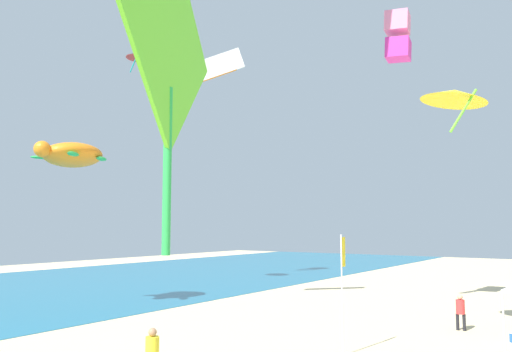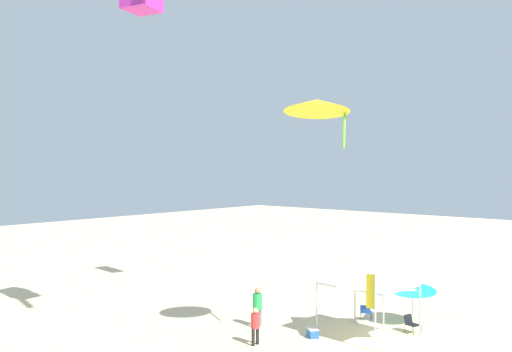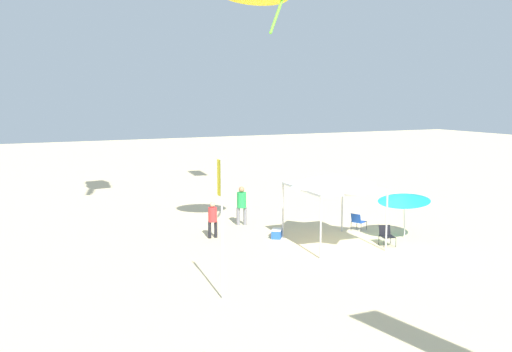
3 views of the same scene
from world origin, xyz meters
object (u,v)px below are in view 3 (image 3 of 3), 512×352
(folding_chair_left_of_tent, at_px, (386,234))
(person_by_tent, at_px, (213,217))
(folding_chair_right_of_tent, at_px, (358,220))
(beach_umbrella, at_px, (404,197))
(banner_flag, at_px, (221,215))
(canopy_tent, at_px, (333,181))
(person_beachcomber, at_px, (242,202))
(cooler_box, at_px, (277,234))

(folding_chair_left_of_tent, xyz_separation_m, person_by_tent, (4.27, 6.06, 0.47))
(folding_chair_right_of_tent, height_order, folding_chair_left_of_tent, same)
(beach_umbrella, height_order, banner_flag, banner_flag)
(canopy_tent, relative_size, person_beachcomber, 2.02)
(canopy_tent, distance_m, beach_umbrella, 3.41)
(banner_flag, bearing_deg, folding_chair_left_of_tent, -71.64)
(canopy_tent, height_order, cooler_box, canopy_tent)
(beach_umbrella, height_order, cooler_box, beach_umbrella)
(folding_chair_right_of_tent, distance_m, folding_chair_left_of_tent, 2.69)
(banner_flag, bearing_deg, cooler_box, -40.44)
(person_beachcomber, bearing_deg, banner_flag, -104.12)
(canopy_tent, height_order, banner_flag, banner_flag)
(beach_umbrella, bearing_deg, canopy_tent, 79.38)
(person_beachcomber, bearing_deg, folding_chair_left_of_tent, -43.42)
(person_beachcomber, height_order, person_by_tent, person_beachcomber)
(canopy_tent, distance_m, person_beachcomber, 5.46)
(banner_flag, bearing_deg, folding_chair_right_of_tent, -58.69)
(cooler_box, bearing_deg, folding_chair_left_of_tent, -130.63)
(canopy_tent, xyz_separation_m, folding_chair_left_of_tent, (-1.16, -1.91, -2.19))
(beach_umbrella, bearing_deg, cooler_box, 62.99)
(beach_umbrella, xyz_separation_m, cooler_box, (2.49, 4.88, -1.62))
(folding_chair_left_of_tent, height_order, banner_flag, banner_flag)
(beach_umbrella, xyz_separation_m, folding_chair_right_of_tent, (2.09, 0.87, -1.35))
(beach_umbrella, relative_size, person_by_tent, 1.42)
(person_by_tent, bearing_deg, folding_chair_right_of_tent, 165.52)
(banner_flag, bearing_deg, person_by_tent, -19.32)
(beach_umbrella, distance_m, folding_chair_left_of_tent, 1.98)
(person_beachcomber, distance_m, person_by_tent, 2.78)
(canopy_tent, xyz_separation_m, banner_flag, (-4.00, 6.64, -0.04))
(person_by_tent, bearing_deg, cooler_box, 153.42)
(folding_chair_left_of_tent, bearing_deg, folding_chair_right_of_tent, 94.69)
(folding_chair_left_of_tent, xyz_separation_m, cooler_box, (3.04, 3.54, -0.27))
(cooler_box, relative_size, banner_flag, 0.17)
(person_beachcomber, bearing_deg, canopy_tent, -54.14)
(person_beachcomber, bearing_deg, beach_umbrella, -32.57)
(canopy_tent, bearing_deg, folding_chair_left_of_tent, -121.29)
(canopy_tent, height_order, folding_chair_right_of_tent, canopy_tent)
(banner_flag, distance_m, person_beachcomber, 10.12)
(folding_chair_left_of_tent, height_order, person_by_tent, person_by_tent)
(beach_umbrella, bearing_deg, person_by_tent, 63.30)
(canopy_tent, height_order, person_by_tent, canopy_tent)
(banner_flag, relative_size, person_by_tent, 2.73)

